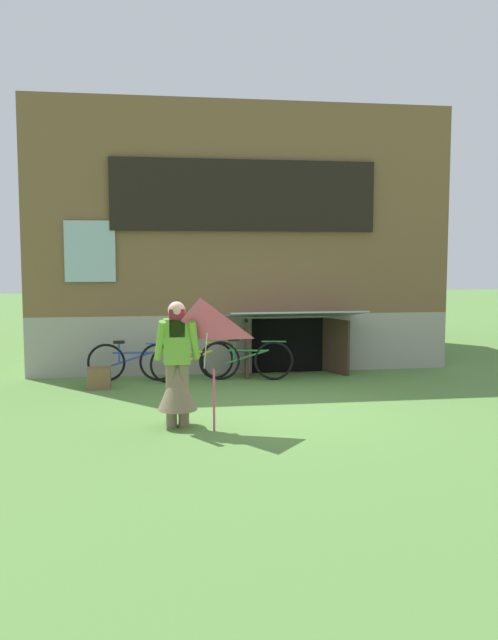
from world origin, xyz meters
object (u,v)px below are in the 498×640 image
at_px(bicycle_blue, 132,361).
at_px(wooden_crate, 99,378).
at_px(person, 177,374).
at_px(kite, 200,329).
at_px(bicycle_green, 247,360).
at_px(bicycle_yellow, 193,361).

relative_size(bicycle_blue, wooden_crate, 4.19).
height_order(person, bicycle_blue, person).
height_order(kite, wooden_crate, kite).
bearing_deg(bicycle_green, kite, -97.09).
height_order(bicycle_yellow, wooden_crate, bicycle_yellow).
relative_size(bicycle_green, wooden_crate, 4.32).
bearing_deg(bicycle_blue, wooden_crate, -127.98).
bearing_deg(bicycle_yellow, bicycle_green, -19.94).
distance_m(kite, bicycle_blue, 4.01).
bearing_deg(bicycle_blue, bicycle_green, -0.61).
relative_size(person, wooden_crate, 4.35).
bearing_deg(bicycle_yellow, wooden_crate, 179.93).
height_order(person, bicycle_yellow, person).
bearing_deg(wooden_crate, kite, -65.48).
height_order(bicycle_green, wooden_crate, bicycle_green).
xyz_separation_m(bicycle_green, bicycle_blue, (-2.03, 0.20, -0.01)).
xyz_separation_m(kite, wooden_crate, (-1.46, 3.20, -1.16)).
bearing_deg(wooden_crate, bicycle_yellow, 15.76).
distance_m(kite, wooden_crate, 3.70).
xyz_separation_m(person, bicycle_green, (1.39, 3.10, -0.33)).
distance_m(person, wooden_crate, 3.01).
bearing_deg(bicycle_blue, bicycle_yellow, -1.94).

